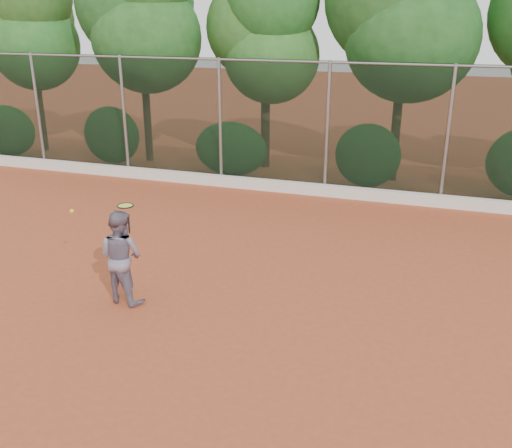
% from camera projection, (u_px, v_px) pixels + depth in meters
% --- Properties ---
extents(ground, '(80.00, 80.00, 0.00)m').
position_uv_depth(ground, '(237.00, 316.00, 9.26)').
color(ground, '#A64727').
rests_on(ground, ground).
extents(concrete_curb, '(24.00, 0.20, 0.30)m').
position_uv_depth(concrete_curb, '(323.00, 190.00, 15.28)').
color(concrete_curb, silver).
rests_on(concrete_curb, ground).
extents(tennis_player, '(0.88, 0.74, 1.62)m').
position_uv_depth(tennis_player, '(121.00, 257.00, 9.51)').
color(tennis_player, slate).
rests_on(tennis_player, ground).
extents(chainlink_fence, '(24.09, 0.09, 3.50)m').
position_uv_depth(chainlink_fence, '(327.00, 126.00, 14.84)').
color(chainlink_fence, black).
rests_on(chainlink_fence, ground).
extents(foliage_backdrop, '(23.70, 3.63, 7.55)m').
position_uv_depth(foliage_backdrop, '(326.00, 21.00, 15.87)').
color(foliage_backdrop, '#482F1B').
rests_on(foliage_backdrop, ground).
extents(tennis_racket, '(0.34, 0.34, 0.50)m').
position_uv_depth(tennis_racket, '(126.00, 208.00, 9.05)').
color(tennis_racket, black).
rests_on(tennis_racket, ground).
extents(tennis_ball_in_flight, '(0.07, 0.07, 0.07)m').
position_uv_depth(tennis_ball_in_flight, '(72.00, 211.00, 10.06)').
color(tennis_ball_in_flight, yellow).
rests_on(tennis_ball_in_flight, ground).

